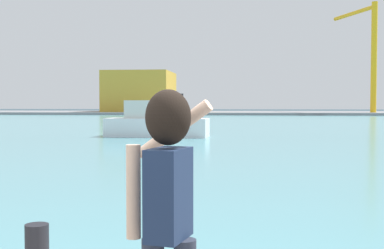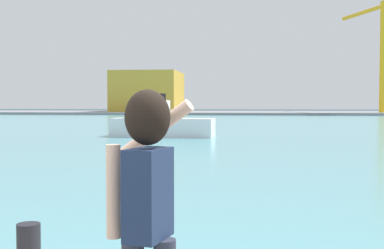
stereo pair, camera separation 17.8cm
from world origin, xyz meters
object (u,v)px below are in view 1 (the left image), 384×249
object	(u,v)px
harbor_bollard	(37,246)
warehouse_left	(140,92)
person_photographer	(167,199)
boat_moored	(154,124)
port_crane	(368,45)

from	to	relation	value
harbor_bollard	warehouse_left	world-z (taller)	warehouse_left
warehouse_left	person_photographer	bearing A→B (deg)	-78.39
harbor_bollard	boat_moored	world-z (taller)	boat_moored
boat_moored	port_crane	bearing A→B (deg)	70.19
harbor_bollard	port_crane	xyz separation A→B (m)	(23.61, 87.16, 11.40)
person_photographer	port_crane	world-z (taller)	port_crane
person_photographer	harbor_bollard	distance (m)	2.54
person_photographer	boat_moored	distance (m)	28.56
boat_moored	port_crane	distance (m)	67.53
person_photographer	harbor_bollard	size ratio (longest dim) A/B	3.91
warehouse_left	port_crane	distance (m)	42.13
warehouse_left	port_crane	world-z (taller)	port_crane
person_photographer	warehouse_left	distance (m)	95.19
person_photographer	port_crane	distance (m)	92.24
person_photographer	port_crane	size ratio (longest dim) A/B	0.09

